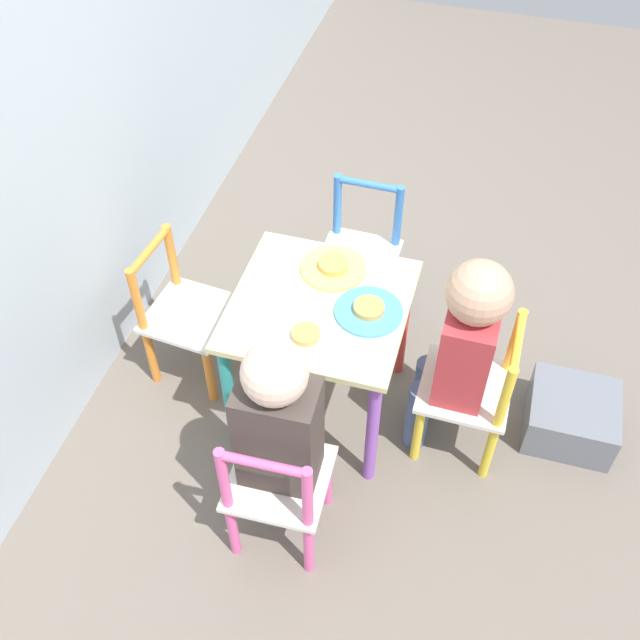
# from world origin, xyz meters

# --- Properties ---
(ground_plane) EXTENTS (6.00, 6.00, 0.00)m
(ground_plane) POSITION_xyz_m (0.00, 0.00, 0.00)
(ground_plane) COLOR #6B6056
(kids_table) EXTENTS (0.49, 0.49, 0.48)m
(kids_table) POSITION_xyz_m (0.00, 0.00, 0.39)
(kids_table) COLOR beige
(kids_table) RESTS_ON ground_plane
(chair_pink) EXTENTS (0.27, 0.27, 0.50)m
(chair_pink) POSITION_xyz_m (-0.47, -0.02, 0.25)
(chair_pink) COLOR silver
(chair_pink) RESTS_ON ground_plane
(chair_yellow) EXTENTS (0.26, 0.26, 0.50)m
(chair_yellow) POSITION_xyz_m (-0.01, -0.47, 0.25)
(chair_yellow) COLOR silver
(chair_yellow) RESTS_ON ground_plane
(chair_blue) EXTENTS (0.26, 0.26, 0.50)m
(chair_blue) POSITION_xyz_m (0.47, -0.01, 0.25)
(chair_blue) COLOR silver
(chair_blue) RESTS_ON ground_plane
(chair_orange) EXTENTS (0.28, 0.28, 0.50)m
(chair_orange) POSITION_xyz_m (0.05, 0.46, 0.25)
(chair_orange) COLOR silver
(chair_orange) RESTS_ON ground_plane
(child_left) EXTENTS (0.22, 0.20, 0.75)m
(child_left) POSITION_xyz_m (-0.41, -0.01, 0.45)
(child_left) COLOR #38383D
(child_left) RESTS_ON ground_plane
(child_front) EXTENTS (0.20, 0.22, 0.73)m
(child_front) POSITION_xyz_m (-0.01, -0.41, 0.45)
(child_front) COLOR #4C608E
(child_front) RESTS_ON ground_plane
(plate_left) EXTENTS (0.17, 0.17, 0.03)m
(plate_left) POSITION_xyz_m (-0.14, 0.00, 0.49)
(plate_left) COLOR white
(plate_left) RESTS_ON kids_table
(plate_front) EXTENTS (0.19, 0.19, 0.03)m
(plate_front) POSITION_xyz_m (-0.00, -0.14, 0.49)
(plate_front) COLOR #4C9EE0
(plate_front) RESTS_ON kids_table
(plate_right) EXTENTS (0.19, 0.19, 0.03)m
(plate_right) POSITION_xyz_m (0.14, 0.00, 0.49)
(plate_right) COLOR #EADB66
(plate_right) RESTS_ON kids_table
(storage_bin) EXTENTS (0.26, 0.27, 0.15)m
(storage_bin) POSITION_xyz_m (0.12, -0.78, 0.08)
(storage_bin) COLOR slate
(storage_bin) RESTS_ON ground_plane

